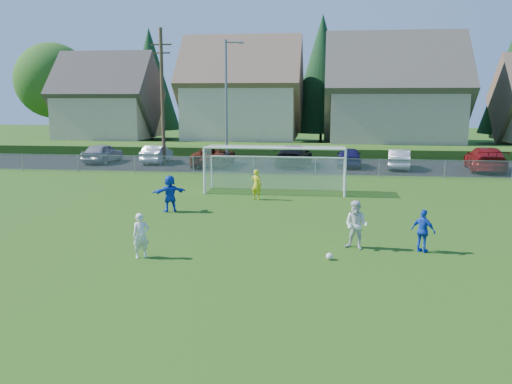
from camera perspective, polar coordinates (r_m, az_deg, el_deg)
ground at (r=13.79m, az=-4.40°, el=-11.55°), size 160.00×160.00×0.00m
asphalt_lot at (r=40.45m, az=3.59°, el=2.83°), size 60.00×60.00×0.00m
grass_embankment at (r=47.85m, az=4.21°, el=4.41°), size 70.00×6.00×0.80m
soccer_ball at (r=17.28m, az=7.73°, el=-6.72°), size 0.22×0.22×0.22m
player_white_a at (r=17.58m, az=-12.02°, el=-4.52°), size 0.63×0.58×1.43m
player_white_b at (r=18.44m, az=10.50°, el=-3.44°), size 0.99×0.90×1.65m
player_blue_a at (r=18.62m, az=17.19°, el=-3.94°), size 0.88×0.78×1.43m
player_blue_b at (r=24.34m, az=-9.06°, el=-0.14°), size 1.55×1.22×1.64m
goalkeeper at (r=26.83m, az=0.06°, el=0.80°), size 0.65×0.56×1.52m
car_a at (r=43.66m, az=-15.86°, el=3.97°), size 2.09×4.49×1.49m
car_b at (r=42.48m, az=-10.41°, el=3.95°), size 1.51×4.17×1.37m
car_c at (r=40.11m, az=-4.46°, el=3.81°), size 2.55×5.37×1.48m
car_d at (r=39.93m, az=4.01°, el=3.85°), size 2.67×5.56×1.56m
car_e at (r=40.01m, az=9.77°, el=3.66°), size 1.76×4.28×1.45m
car_f at (r=39.67m, az=14.83°, el=3.36°), size 1.94×4.30×1.37m
car_g at (r=40.52m, az=22.99°, el=3.22°), size 2.92×5.87×1.64m
soccer_goal at (r=28.92m, az=2.07°, el=3.20°), size 7.42×1.90×2.50m
chainlink_fence at (r=34.93m, az=2.98°, el=2.72°), size 52.06×0.06×1.20m
streetlight at (r=39.20m, az=-3.08°, el=9.69°), size 1.38×0.18×9.00m
utility_pole at (r=41.38m, az=-9.83°, el=10.00°), size 1.60×0.26×10.00m
houses_row at (r=55.06m, az=6.86°, el=12.32°), size 53.90×11.45×13.27m
tree_row at (r=61.33m, az=6.04°, el=11.70°), size 65.98×12.36×13.80m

